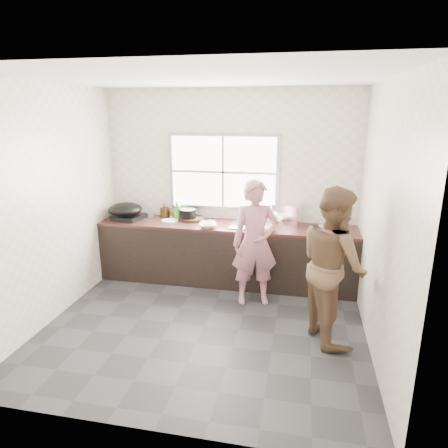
% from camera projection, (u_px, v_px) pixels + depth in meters
% --- Properties ---
extents(floor, '(3.60, 3.20, 0.01)m').
position_uv_depth(floor, '(204.00, 326.00, 4.60)').
color(floor, '#2B2B2E').
rests_on(floor, ground).
extents(ceiling, '(3.60, 3.20, 0.01)m').
position_uv_depth(ceiling, '(201.00, 77.00, 3.86)').
color(ceiling, silver).
rests_on(ceiling, wall_back).
extents(wall_back, '(3.60, 0.01, 2.70)m').
position_uv_depth(wall_back, '(230.00, 186.00, 5.74)').
color(wall_back, beige).
rests_on(wall_back, ground).
extents(wall_left, '(0.01, 3.20, 2.70)m').
position_uv_depth(wall_left, '(50.00, 205.00, 4.58)').
color(wall_left, beige).
rests_on(wall_left, ground).
extents(wall_right, '(0.01, 3.20, 2.70)m').
position_uv_depth(wall_right, '(382.00, 222.00, 3.89)').
color(wall_right, beige).
rests_on(wall_right, ground).
extents(wall_front, '(3.60, 0.01, 2.70)m').
position_uv_depth(wall_front, '(144.00, 270.00, 2.72)').
color(wall_front, beige).
rests_on(wall_front, ground).
extents(cabinet, '(3.60, 0.62, 0.82)m').
position_uv_depth(cabinet, '(226.00, 255.00, 5.71)').
color(cabinet, black).
rests_on(cabinet, floor).
extents(countertop, '(3.60, 0.64, 0.04)m').
position_uv_depth(countertop, '(226.00, 226.00, 5.59)').
color(countertop, '#351A15').
rests_on(countertop, cabinet).
extents(sink, '(0.55, 0.45, 0.02)m').
position_uv_depth(sink, '(251.00, 225.00, 5.51)').
color(sink, silver).
rests_on(sink, countertop).
extents(faucet, '(0.02, 0.02, 0.30)m').
position_uv_depth(faucet, '(253.00, 212.00, 5.66)').
color(faucet, silver).
rests_on(faucet, countertop).
extents(window_frame, '(1.60, 0.05, 1.10)m').
position_uv_depth(window_frame, '(223.00, 172.00, 5.69)').
color(window_frame, '#9EA0A5').
rests_on(window_frame, wall_back).
extents(window_glazing, '(1.50, 0.01, 1.00)m').
position_uv_depth(window_glazing, '(223.00, 172.00, 5.67)').
color(window_glazing, white).
rests_on(window_glazing, window_frame).
extents(woman, '(0.62, 0.49, 1.49)m').
position_uv_depth(woman, '(255.00, 247.00, 5.00)').
color(woman, '#BA707F').
rests_on(woman, floor).
extents(person_side, '(0.90, 1.00, 1.67)m').
position_uv_depth(person_side, '(333.00, 265.00, 4.18)').
color(person_side, brown).
rests_on(person_side, floor).
extents(cutting_board, '(0.36, 0.36, 0.04)m').
position_uv_depth(cutting_board, '(192.00, 219.00, 5.81)').
color(cutting_board, black).
rests_on(cutting_board, countertop).
extents(cleaver, '(0.23, 0.20, 0.01)m').
position_uv_depth(cleaver, '(208.00, 221.00, 5.59)').
color(cleaver, silver).
rests_on(cleaver, cutting_board).
extents(bowl_mince, '(0.31, 0.31, 0.06)m').
position_uv_depth(bowl_mince, '(208.00, 226.00, 5.42)').
color(bowl_mince, silver).
rests_on(bowl_mince, countertop).
extents(bowl_crabs, '(0.19, 0.19, 0.05)m').
position_uv_depth(bowl_crabs, '(268.00, 229.00, 5.26)').
color(bowl_crabs, silver).
rests_on(bowl_crabs, countertop).
extents(bowl_held, '(0.24, 0.24, 0.07)m').
position_uv_depth(bowl_held, '(250.00, 228.00, 5.30)').
color(bowl_held, white).
rests_on(bowl_held, countertop).
extents(black_pot, '(0.27, 0.27, 0.16)m').
position_uv_depth(black_pot, '(188.00, 215.00, 5.77)').
color(black_pot, black).
rests_on(black_pot, countertop).
extents(plate_food, '(0.27, 0.27, 0.02)m').
position_uv_depth(plate_food, '(170.00, 221.00, 5.74)').
color(plate_food, white).
rests_on(plate_food, countertop).
extents(bottle_green, '(0.12, 0.12, 0.29)m').
position_uv_depth(bottle_green, '(177.00, 210.00, 5.82)').
color(bottle_green, '#387A28').
rests_on(bottle_green, countertop).
extents(bottle_brown_tall, '(0.11, 0.11, 0.19)m').
position_uv_depth(bottle_brown_tall, '(165.00, 211.00, 5.96)').
color(bottle_brown_tall, '#3E250F').
rests_on(bottle_brown_tall, countertop).
extents(bottle_brown_short, '(0.16, 0.16, 0.19)m').
position_uv_depth(bottle_brown_short, '(174.00, 211.00, 5.93)').
color(bottle_brown_short, '#422510').
rests_on(bottle_brown_short, countertop).
extents(glass_jar, '(0.08, 0.08, 0.10)m').
position_uv_depth(glass_jar, '(173.00, 214.00, 5.92)').
color(glass_jar, white).
rests_on(glass_jar, countertop).
extents(burner, '(0.46, 0.46, 0.06)m').
position_uv_depth(burner, '(129.00, 217.00, 5.86)').
color(burner, black).
rests_on(burner, countertop).
extents(wok, '(0.58, 0.58, 0.18)m').
position_uv_depth(wok, '(125.00, 209.00, 5.80)').
color(wok, black).
rests_on(wok, burner).
extents(dish_rack, '(0.44, 0.37, 0.29)m').
position_uv_depth(dish_rack, '(288.00, 214.00, 5.58)').
color(dish_rack, silver).
rests_on(dish_rack, countertop).
extents(pot_lid_left, '(0.24, 0.24, 0.01)m').
position_uv_depth(pot_lid_left, '(146.00, 217.00, 5.96)').
color(pot_lid_left, '#B4B7BC').
rests_on(pot_lid_left, countertop).
extents(pot_lid_right, '(0.33, 0.33, 0.01)m').
position_uv_depth(pot_lid_right, '(170.00, 218.00, 5.89)').
color(pot_lid_right, '#B6B8BD').
rests_on(pot_lid_right, countertop).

